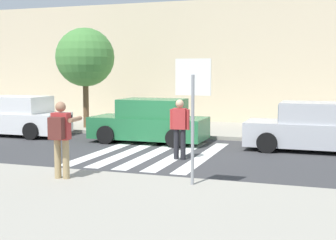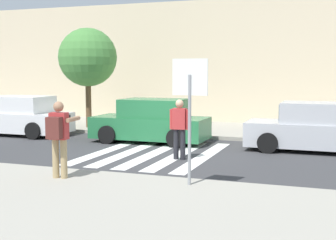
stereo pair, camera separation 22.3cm
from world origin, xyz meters
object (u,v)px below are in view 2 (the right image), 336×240
Objects in this scene: parked_car_silver at (314,128)px; street_tree_west at (88,58)px; parked_car_white at (20,117)px; parked_car_green at (151,122)px; stop_sign at (190,93)px; photographer_with_backpack at (59,133)px; pedestrian_crossing at (179,126)px.

parked_car_silver is 0.98× the size of street_tree_west.
parked_car_white is 1.00× the size of parked_car_green.
stop_sign is 10.92m from street_tree_west.
photographer_with_backpack is (-2.92, -0.43, -0.91)m from stop_sign.
pedestrian_crossing is 0.42× the size of parked_car_silver.
stop_sign reaches higher than photographer_with_backpack.
parked_car_silver is (2.23, 6.07, -1.35)m from stop_sign.
parked_car_white and parked_car_green have the same top height.
street_tree_west reaches higher than stop_sign.
pedestrian_crossing is at bearing -40.81° from street_tree_west.
stop_sign is 6.61m from parked_car_silver.
parked_car_white is 11.15m from parked_car_silver.
parked_car_green is 4.95m from street_tree_west.
parked_car_white is at bearing 159.99° from pedestrian_crossing.
parked_car_white is 1.00× the size of parked_car_silver.
street_tree_west reaches higher than parked_car_silver.
stop_sign is 10.88m from parked_car_white.
pedestrian_crossing is 4.51m from parked_car_silver.
parked_car_green is (-3.31, 6.07, -1.35)m from stop_sign.
pedestrian_crossing is (1.59, 3.73, -0.19)m from photographer_with_backpack.
parked_car_silver is at bearing -0.00° from parked_car_green.
photographer_with_backpack is at bearing -47.28° from parked_car_white.
photographer_with_backpack is 0.42× the size of parked_car_green.
pedestrian_crossing is 0.41× the size of street_tree_west.
stop_sign is at bearing -49.47° from street_tree_west.
parked_car_white is (-6.00, 6.50, -0.44)m from photographer_with_backpack.
photographer_with_backpack is at bearing -113.13° from pedestrian_crossing.
photographer_with_backpack reaches higher than parked_car_white.
photographer_with_backpack is at bearing -128.41° from parked_car_silver.
parked_car_white is at bearing 180.00° from parked_car_silver.
stop_sign is at bearing -110.17° from parked_car_silver.
pedestrian_crossing is at bearing -54.29° from parked_car_green.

